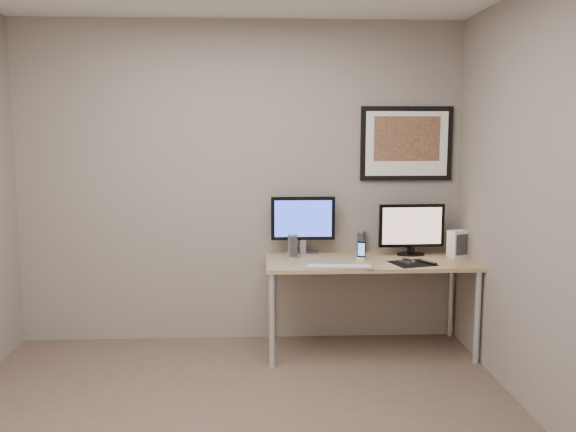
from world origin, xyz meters
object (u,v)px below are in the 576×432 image
(framed_art, at_px, (406,143))
(monitor_tv, at_px, (411,228))
(speaker_right, at_px, (362,242))
(monitor_large, at_px, (303,223))
(fan_unit, at_px, (458,244))
(phone_dock, at_px, (361,250))
(desk, at_px, (369,268))
(keyboard, at_px, (339,267))
(speaker_left, at_px, (293,246))

(framed_art, distance_m, monitor_tv, 0.69)
(framed_art, height_order, speaker_right, framed_art)
(monitor_large, relative_size, fan_unit, 2.44)
(phone_dock, bearing_deg, framed_art, 61.88)
(framed_art, relative_size, phone_dock, 5.26)
(desk, height_order, keyboard, keyboard)
(speaker_left, bearing_deg, monitor_large, 46.33)
(speaker_left, height_order, keyboard, speaker_left)
(speaker_left, xyz_separation_m, speaker_right, (0.58, 0.21, -0.01))
(phone_dock, bearing_deg, desk, 10.81)
(monitor_tv, bearing_deg, speaker_left, -178.41)
(phone_dock, relative_size, keyboard, 0.29)
(speaker_left, distance_m, phone_dock, 0.54)
(monitor_tv, relative_size, speaker_left, 2.83)
(speaker_left, bearing_deg, desk, -19.66)
(speaker_right, height_order, keyboard, speaker_right)
(framed_art, height_order, phone_dock, framed_art)
(fan_unit, bearing_deg, speaker_right, 141.36)
(monitor_large, bearing_deg, keyboard, -66.23)
(framed_art, bearing_deg, desk, -136.54)
(desk, relative_size, phone_dock, 11.22)
(monitor_tv, relative_size, speaker_right, 3.02)
(speaker_left, distance_m, fan_unit, 1.31)
(framed_art, xyz_separation_m, keyboard, (-0.62, -0.61, -0.88))
(desk, distance_m, speaker_left, 0.62)
(monitor_tv, distance_m, keyboard, 0.80)
(phone_dock, xyz_separation_m, fan_unit, (0.78, 0.07, 0.03))
(keyboard, bearing_deg, speaker_left, 134.78)
(monitor_large, xyz_separation_m, speaker_right, (0.49, 0.07, -0.17))
(speaker_left, xyz_separation_m, fan_unit, (1.31, -0.01, 0.01))
(framed_art, xyz_separation_m, monitor_tv, (0.02, -0.18, -0.67))
(monitor_tv, bearing_deg, desk, -159.00)
(framed_art, height_order, speaker_left, framed_art)
(framed_art, distance_m, monitor_large, 1.06)
(phone_dock, relative_size, fan_unit, 0.68)
(speaker_right, bearing_deg, framed_art, 27.60)
(framed_art, relative_size, monitor_tv, 1.42)
(desk, xyz_separation_m, speaker_left, (-0.59, 0.10, 0.16))
(phone_dock, bearing_deg, monitor_tv, 42.46)
(speaker_left, relative_size, keyboard, 0.39)
(framed_art, xyz_separation_m, monitor_large, (-0.85, -0.10, -0.63))
(speaker_right, bearing_deg, desk, -65.18)
(framed_art, bearing_deg, speaker_left, -165.87)
(desk, distance_m, speaker_right, 0.34)
(keyboard, relative_size, fan_unit, 2.30)
(monitor_large, relative_size, speaker_left, 2.75)
(monitor_large, distance_m, monitor_tv, 0.87)
(phone_dock, bearing_deg, monitor_large, 177.31)
(desk, distance_m, fan_unit, 0.75)
(desk, relative_size, framed_art, 2.13)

